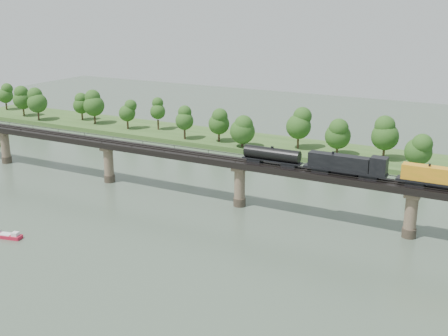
% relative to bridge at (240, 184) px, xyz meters
% --- Properties ---
extents(ground, '(400.00, 400.00, 0.00)m').
position_rel_bridge_xyz_m(ground, '(0.00, -30.00, -5.46)').
color(ground, '#3A493B').
rests_on(ground, ground).
extents(far_bank, '(300.00, 24.00, 1.60)m').
position_rel_bridge_xyz_m(far_bank, '(0.00, 55.00, -4.66)').
color(far_bank, '#315221').
rests_on(far_bank, ground).
extents(bridge, '(236.00, 30.00, 11.50)m').
position_rel_bridge_xyz_m(bridge, '(0.00, 0.00, 0.00)').
color(bridge, '#473A2D').
rests_on(bridge, ground).
extents(bridge_superstructure, '(220.00, 4.90, 0.75)m').
position_rel_bridge_xyz_m(bridge_superstructure, '(0.00, 0.00, 6.33)').
color(bridge_superstructure, black).
rests_on(bridge_superstructure, bridge).
extents(far_treeline, '(289.06, 17.54, 13.60)m').
position_rel_bridge_xyz_m(far_treeline, '(-8.21, 50.52, 3.37)').
color(far_treeline, '#382619').
rests_on(far_treeline, far_bank).
extents(freight_train, '(73.57, 2.87, 5.06)m').
position_rel_bridge_xyz_m(freight_train, '(38.99, 0.00, 8.46)').
color(freight_train, black).
rests_on(freight_train, bridge).
extents(motorboat, '(5.67, 3.05, 1.51)m').
position_rel_bridge_xyz_m(motorboat, '(-34.02, -40.13, -4.94)').
color(motorboat, '#B5142E').
rests_on(motorboat, ground).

